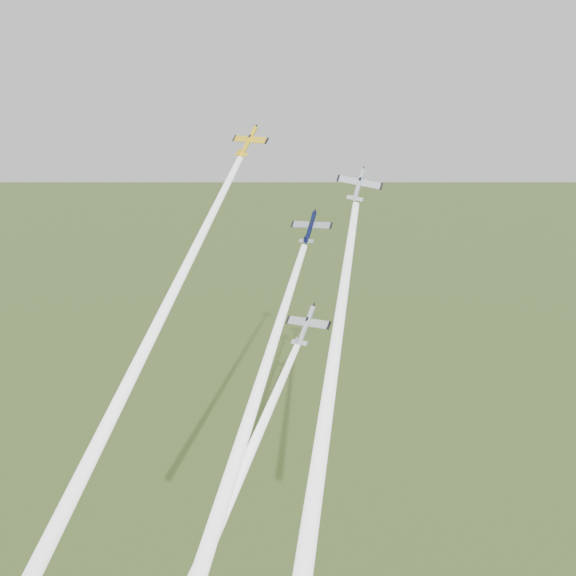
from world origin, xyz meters
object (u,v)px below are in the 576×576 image
object	(u,v)px
plane_silver_right	(359,184)
plane_silver_low	(306,325)
plane_navy	(310,227)
plane_yellow	(248,141)

from	to	relation	value
plane_silver_right	plane_silver_low	bearing A→B (deg)	-141.70
plane_navy	plane_silver_right	world-z (taller)	plane_silver_right
plane_navy	plane_silver_low	distance (m)	15.07
plane_navy	plane_silver_low	world-z (taller)	plane_navy
plane_navy	plane_yellow	bearing A→B (deg)	158.01
plane_yellow	plane_navy	distance (m)	18.90
plane_yellow	plane_silver_right	size ratio (longest dim) A/B	1.08
plane_navy	plane_silver_low	xyz separation A→B (m)	(3.07, -6.84, -13.07)
plane_yellow	plane_navy	bearing A→B (deg)	-11.26
plane_silver_right	plane_navy	bearing A→B (deg)	162.59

